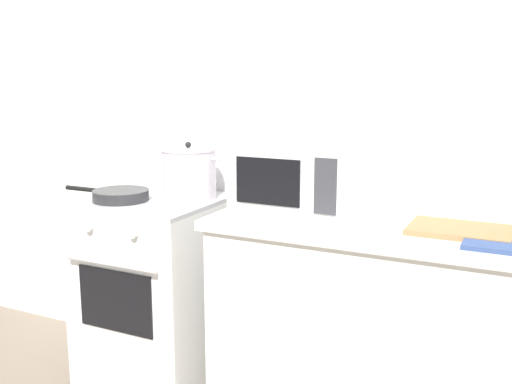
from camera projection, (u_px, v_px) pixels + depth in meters
name	position (u px, v px, depth m)	size (l,w,h in m)	color
back_wall	(312.00, 128.00, 2.72)	(4.40, 0.10, 2.50)	silver
lower_cabinet_right	(419.00, 345.00, 2.31)	(1.64, 0.56, 0.88)	white
countertop_right	(426.00, 233.00, 2.22)	(1.70, 0.60, 0.04)	beige
stove	(157.00, 292.00, 2.83)	(0.60, 0.64, 0.92)	white
stock_pot	(189.00, 173.00, 2.73)	(0.35, 0.26, 0.27)	silver
frying_pan	(120.00, 195.00, 2.70)	(0.46, 0.26, 0.05)	#28282B
microwave	(298.00, 176.00, 2.48)	(0.50, 0.37, 0.30)	white
cutting_board	(460.00, 230.00, 2.14)	(0.36, 0.26, 0.02)	#997047
oven_mitt	(491.00, 246.00, 1.95)	(0.18, 0.14, 0.02)	#33477A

